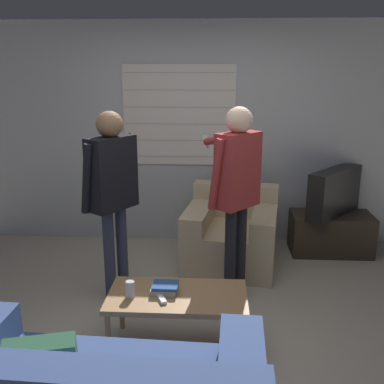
# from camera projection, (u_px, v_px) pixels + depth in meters

# --- Properties ---
(ground_plane) EXTENTS (16.00, 16.00, 0.00)m
(ground_plane) POSITION_uv_depth(u_px,v_px,m) (186.00, 332.00, 3.61)
(ground_plane) COLOR #B2A893
(wall_back) EXTENTS (5.20, 0.08, 2.55)m
(wall_back) POSITION_uv_depth(u_px,v_px,m) (197.00, 135.00, 5.21)
(wall_back) COLOR #ADB2B7
(wall_back) RESTS_ON ground_plane
(armchair_beige) EXTENTS (1.06, 1.05, 0.81)m
(armchair_beige) POSITION_uv_depth(u_px,v_px,m) (231.00, 235.00, 4.78)
(armchair_beige) COLOR #C6B289
(armchair_beige) RESTS_ON ground_plane
(coffee_table) EXTENTS (1.03, 0.53, 0.44)m
(coffee_table) POSITION_uv_depth(u_px,v_px,m) (177.00, 300.00, 3.31)
(coffee_table) COLOR #9E754C
(coffee_table) RESTS_ON ground_plane
(tv_stand) EXTENTS (0.89, 0.45, 0.46)m
(tv_stand) POSITION_uv_depth(u_px,v_px,m) (331.00, 233.00, 5.08)
(tv_stand) COLOR #33281E
(tv_stand) RESTS_ON ground_plane
(tv) EXTENTS (0.71, 0.77, 0.52)m
(tv) POSITION_uv_depth(u_px,v_px,m) (334.00, 192.00, 4.95)
(tv) COLOR black
(tv) RESTS_ON tv_stand
(person_left_standing) EXTENTS (0.57, 0.79, 1.70)m
(person_left_standing) POSITION_uv_depth(u_px,v_px,m) (111.00, 182.00, 3.90)
(person_left_standing) COLOR #33384C
(person_left_standing) RESTS_ON ground_plane
(person_right_standing) EXTENTS (0.53, 0.82, 1.74)m
(person_right_standing) POSITION_uv_depth(u_px,v_px,m) (236.00, 179.00, 3.89)
(person_right_standing) COLOR black
(person_right_standing) RESTS_ON ground_plane
(book_stack) EXTENTS (0.20, 0.16, 0.07)m
(book_stack) POSITION_uv_depth(u_px,v_px,m) (164.00, 288.00, 3.32)
(book_stack) COLOR beige
(book_stack) RESTS_ON coffee_table
(soda_can) EXTENTS (0.07, 0.07, 0.13)m
(soda_can) POSITION_uv_depth(u_px,v_px,m) (130.00, 289.00, 3.25)
(soda_can) COLOR silver
(soda_can) RESTS_ON coffee_table
(spare_remote) EXTENTS (0.09, 0.14, 0.02)m
(spare_remote) POSITION_uv_depth(u_px,v_px,m) (162.00, 299.00, 3.21)
(spare_remote) COLOR white
(spare_remote) RESTS_ON coffee_table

